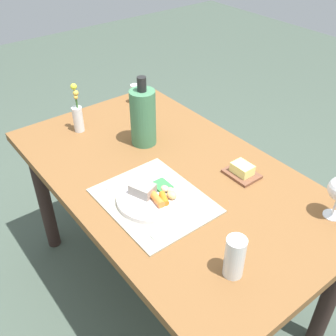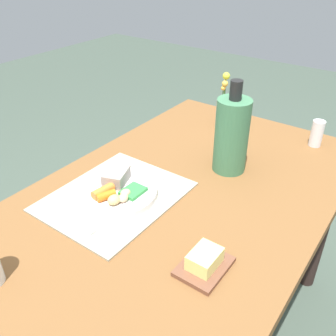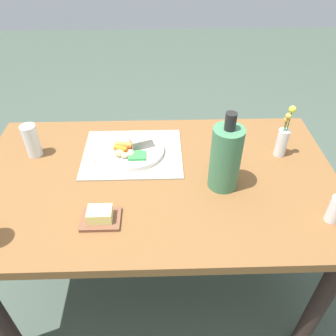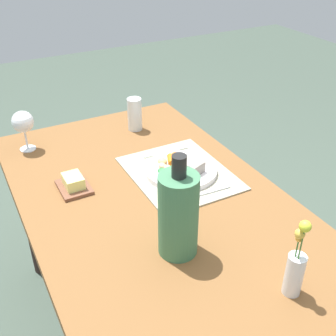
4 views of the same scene
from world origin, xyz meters
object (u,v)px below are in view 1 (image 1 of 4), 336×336
object	(u,v)px
water_tumbler	(234,259)
salt_shaker	(135,94)
cooler_bottle	(143,117)
flower_vase	(78,115)
knife	(175,226)
dining_table	(169,192)
butter_dish	(242,171)
fork	(126,180)
dinner_plate	(152,196)

from	to	relation	value
water_tumbler	salt_shaker	bearing A→B (deg)	160.26
cooler_bottle	flower_vase	world-z (taller)	cooler_bottle
knife	salt_shaker	distance (m)	0.92
knife	water_tumbler	bearing A→B (deg)	6.46
dining_table	butter_dish	xyz separation A→B (m)	(0.19, 0.21, 0.12)
salt_shaker	water_tumbler	xyz separation A→B (m)	(1.08, -0.39, 0.01)
fork	water_tumbler	bearing A→B (deg)	4.21
water_tumbler	flower_vase	xyz separation A→B (m)	(-1.01, 0.03, 0.02)
salt_shaker	dining_table	bearing A→B (deg)	-21.86
water_tumbler	fork	bearing A→B (deg)	-178.83
butter_dish	cooler_bottle	bearing A→B (deg)	-159.03
knife	water_tumbler	size ratio (longest dim) A/B	1.34
knife	cooler_bottle	world-z (taller)	cooler_bottle
dinner_plate	cooler_bottle	size ratio (longest dim) A/B	0.84
fork	flower_vase	size ratio (longest dim) A/B	0.76
water_tumbler	dining_table	bearing A→B (deg)	162.79
dinner_plate	water_tumbler	distance (m)	0.41
dinner_plate	butter_dish	distance (m)	0.38
knife	dinner_plate	bearing A→B (deg)	175.24
salt_shaker	water_tumbler	distance (m)	1.15
water_tumbler	butter_dish	bearing A→B (deg)	130.50
dinner_plate	knife	bearing A→B (deg)	-7.42
dinner_plate	fork	xyz separation A→B (m)	(-0.15, -0.02, -0.01)
dining_table	flower_vase	size ratio (longest dim) A/B	6.06
dinner_plate	water_tumbler	size ratio (longest dim) A/B	1.84
dining_table	water_tumbler	distance (m)	0.55
dinner_plate	salt_shaker	world-z (taller)	salt_shaker
knife	water_tumbler	distance (m)	0.25
salt_shaker	flower_vase	distance (m)	0.37
knife	cooler_bottle	xyz separation A→B (m)	(-0.50, 0.22, 0.12)
butter_dish	water_tumbler	distance (m)	0.49
salt_shaker	dinner_plate	bearing A→B (deg)	-29.62
cooler_bottle	flower_vase	xyz separation A→B (m)	(-0.26, -0.18, -0.05)
fork	butter_dish	size ratio (longest dim) A/B	1.34
water_tumbler	flower_vase	bearing A→B (deg)	178.33
butter_dish	flower_vase	size ratio (longest dim) A/B	0.57
dining_table	butter_dish	bearing A→B (deg)	49.11
dinner_plate	cooler_bottle	bearing A→B (deg)	149.33
salt_shaker	cooler_bottle	distance (m)	0.39
knife	fork	bearing A→B (deg)	-178.30
knife	water_tumbler	xyz separation A→B (m)	(0.25, 0.02, 0.05)
butter_dish	dining_table	bearing A→B (deg)	-130.89
dining_table	water_tumbler	xyz separation A→B (m)	(0.50, -0.16, 0.16)
cooler_bottle	flower_vase	bearing A→B (deg)	-146.40
fork	knife	distance (m)	0.31
flower_vase	fork	bearing A→B (deg)	-5.15
dining_table	water_tumbler	world-z (taller)	water_tumbler
flower_vase	cooler_bottle	bearing A→B (deg)	33.60
dining_table	dinner_plate	bearing A→B (deg)	-57.80
knife	butter_dish	distance (m)	0.39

